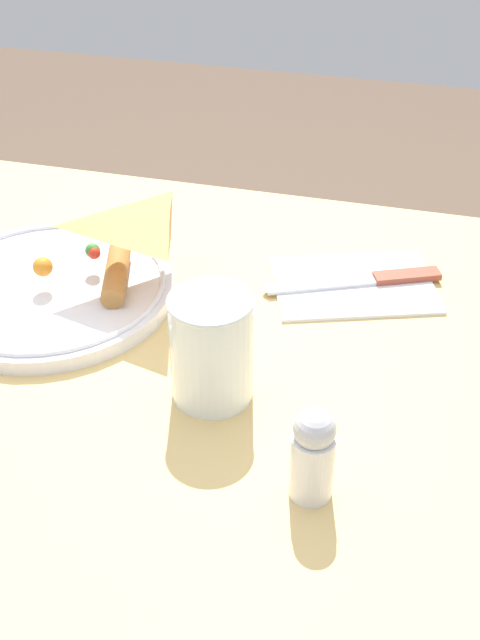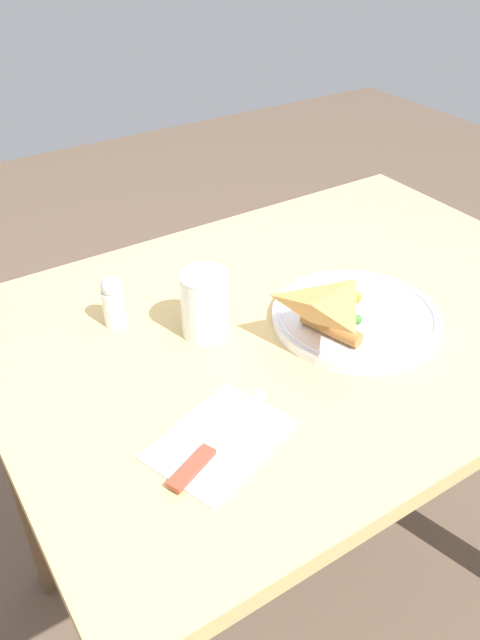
{
  "view_description": "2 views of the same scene",
  "coord_description": "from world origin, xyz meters",
  "views": [
    {
      "loc": [
        -0.32,
        0.57,
        1.26
      ],
      "look_at": [
        -0.18,
        0.01,
        0.84
      ],
      "focal_mm": 45.0,
      "sensor_mm": 36.0,
      "label": 1
    },
    {
      "loc": [
        -0.53,
        -0.63,
        1.34
      ],
      "look_at": [
        -0.16,
        -0.05,
        0.85
      ],
      "focal_mm": 35.0,
      "sensor_mm": 36.0,
      "label": 2
    }
  ],
  "objects": [
    {
      "name": "ground_plane",
      "position": [
        0.0,
        0.0,
        0.0
      ],
      "size": [
        6.0,
        6.0,
        0.0
      ],
      "primitive_type": "plane",
      "color": "brown"
    },
    {
      "name": "salt_shaker",
      "position": [
        -0.27,
        0.14,
        0.82
      ],
      "size": [
        0.03,
        0.03,
        0.09
      ],
      "color": "silver",
      "rests_on": "dining_table"
    },
    {
      "name": "dining_table",
      "position": [
        0.0,
        0.0,
        0.64
      ],
      "size": [
        0.99,
        0.71,
        0.77
      ],
      "color": "#DBB770",
      "rests_on": "ground_plane"
    },
    {
      "name": "butter_knife",
      "position": [
        -0.27,
        -0.17,
        0.78
      ],
      "size": [
        0.19,
        0.1,
        0.01
      ],
      "rotation": [
        0.0,
        0.0,
        0.41
      ],
      "color": "#99422D",
      "rests_on": "napkin_folded"
    },
    {
      "name": "milk_glass",
      "position": [
        -0.16,
        0.04,
        0.82
      ],
      "size": [
        0.07,
        0.07,
        0.1
      ],
      "color": "white",
      "rests_on": "dining_table"
    },
    {
      "name": "plate_pizza",
      "position": [
        0.05,
        -0.06,
        0.79
      ],
      "size": [
        0.26,
        0.26,
        0.05
      ],
      "color": "white",
      "rests_on": "dining_table"
    },
    {
      "name": "napkin_folded",
      "position": [
        -0.26,
        -0.16,
        0.77
      ],
      "size": [
        0.2,
        0.17,
        0.0
      ],
      "rotation": [
        0.0,
        0.0,
        0.34
      ],
      "color": "silver",
      "rests_on": "dining_table"
    }
  ]
}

